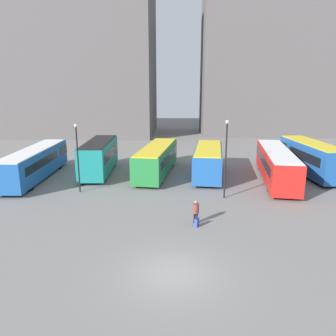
% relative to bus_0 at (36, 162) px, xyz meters
% --- Properties ---
extents(ground_plane, '(160.00, 160.00, 0.00)m').
position_rel_bus_0_xyz_m(ground_plane, '(13.52, -16.35, -1.58)').
color(ground_plane, slate).
extents(building_block_left, '(28.85, 17.77, 27.80)m').
position_rel_bus_0_xyz_m(building_block_left, '(-5.41, 32.20, 12.32)').
color(building_block_left, '#5B5656').
rests_on(building_block_left, ground_plane).
extents(building_block_right, '(29.88, 11.63, 34.20)m').
position_rel_bus_0_xyz_m(building_block_right, '(32.96, 32.20, 15.52)').
color(building_block_right, '#5B5656').
rests_on(building_block_right, ground_plane).
extents(bus_0, '(2.82, 12.31, 2.88)m').
position_rel_bus_0_xyz_m(bus_0, '(0.00, 0.00, 0.00)').
color(bus_0, '#1E56A3').
rests_on(bus_0, ground_plane).
extents(bus_1, '(2.80, 9.13, 3.32)m').
position_rel_bus_0_xyz_m(bus_1, '(5.71, 2.03, 0.21)').
color(bus_1, '#19847F').
rests_on(bus_1, ground_plane).
extents(bus_2, '(3.97, 11.19, 2.84)m').
position_rel_bus_0_xyz_m(bus_2, '(11.58, 2.01, -0.02)').
color(bus_2, '#237A38').
rests_on(bus_2, ground_plane).
extents(bus_3, '(3.64, 9.70, 2.85)m').
position_rel_bus_0_xyz_m(bus_3, '(16.71, 1.51, -0.03)').
color(bus_3, '#1E56A3').
rests_on(bus_3, ground_plane).
extents(bus_4, '(4.06, 12.55, 2.92)m').
position_rel_bus_0_xyz_m(bus_4, '(22.99, 0.11, 0.02)').
color(bus_4, red).
rests_on(bus_4, ground_plane).
extents(bus_5, '(3.47, 10.11, 3.29)m').
position_rel_bus_0_xyz_m(bus_5, '(27.02, 2.19, 0.20)').
color(bus_5, '#1E56A3').
rests_on(bus_5, ground_plane).
extents(traveler, '(0.53, 0.53, 1.57)m').
position_rel_bus_0_xyz_m(traveler, '(14.89, -10.43, -0.65)').
color(traveler, black).
rests_on(traveler, ground_plane).
extents(suitcase, '(0.33, 0.46, 0.81)m').
position_rel_bus_0_xyz_m(suitcase, '(14.94, -10.94, -1.29)').
color(suitcase, '#334CB2').
rests_on(suitcase, ground_plane).
extents(lamp_post_0, '(0.28, 0.28, 5.73)m').
position_rel_bus_0_xyz_m(lamp_post_0, '(5.46, -4.16, 1.79)').
color(lamp_post_0, black).
rests_on(lamp_post_0, ground_plane).
extents(lamp_post_1, '(0.28, 0.28, 6.18)m').
position_rel_bus_0_xyz_m(lamp_post_1, '(17.42, -5.32, 2.02)').
color(lamp_post_1, black).
rests_on(lamp_post_1, ground_plane).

